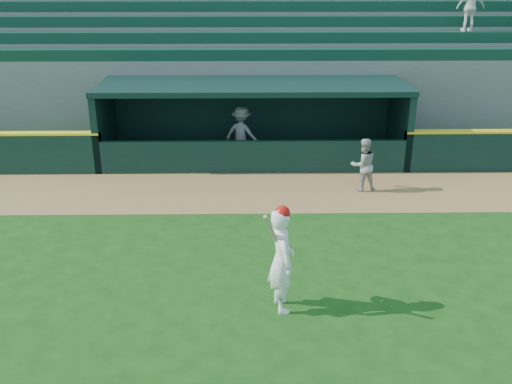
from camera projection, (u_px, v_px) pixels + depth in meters
ground at (257, 284)px, 11.05m from camera, size 120.00×120.00×0.00m
warning_track at (254, 192)px, 15.61m from camera, size 40.00×3.00×0.01m
dugout_player_front at (363, 165)px, 15.48m from camera, size 0.84×0.73×1.48m
dugout_player_inside at (242, 134)px, 17.94m from camera, size 1.27×1.04×1.72m
dugout at (253, 116)px, 18.00m from camera, size 9.40×2.80×2.46m
stands at (252, 61)px, 21.88m from camera, size 34.50×6.25×7.58m
batter_at_plate at (281, 259)px, 9.94m from camera, size 0.64×0.84×2.01m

